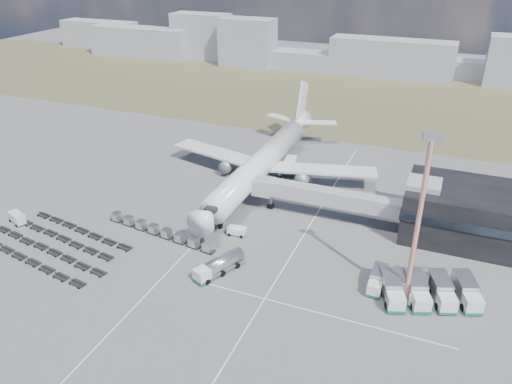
% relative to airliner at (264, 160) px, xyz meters
% --- Properties ---
extents(ground, '(420.00, 420.00, 0.00)m').
position_rel_airliner_xyz_m(ground, '(0.00, -32.38, -5.29)').
color(ground, '#565659').
rests_on(ground, ground).
extents(grass_strip, '(420.00, 90.00, 0.01)m').
position_rel_airliner_xyz_m(grass_strip, '(0.00, 77.62, -5.29)').
color(grass_strip, brown).
rests_on(grass_strip, ground).
extents(lane_markings, '(47.12, 110.00, 0.01)m').
position_rel_airliner_xyz_m(lane_markings, '(9.77, -29.38, -5.29)').
color(lane_markings, silver).
rests_on(lane_markings, ground).
extents(terminal, '(30.40, 16.40, 11.00)m').
position_rel_airliner_xyz_m(terminal, '(47.77, -8.41, -0.04)').
color(terminal, black).
rests_on(terminal, ground).
extents(jet_bridge, '(30.30, 3.80, 7.05)m').
position_rel_airliner_xyz_m(jet_bridge, '(15.90, -11.95, -0.24)').
color(jet_bridge, '#939399').
rests_on(jet_bridge, ground).
extents(airliner, '(51.59, 64.53, 17.62)m').
position_rel_airliner_xyz_m(airliner, '(0.00, 0.00, 0.00)').
color(airliner, silver).
rests_on(airliner, ground).
extents(skyline, '(313.62, 26.02, 20.78)m').
position_rel_airliner_xyz_m(skyline, '(-4.42, 116.46, 2.75)').
color(skyline, '#91939F').
rests_on(skyline, ground).
extents(fuel_tanker, '(6.15, 9.76, 3.11)m').
position_rel_airliner_xyz_m(fuel_tanker, '(6.32, -36.90, -3.74)').
color(fuel_tanker, silver).
rests_on(fuel_tanker, ground).
extents(pushback_tug, '(3.68, 2.28, 1.56)m').
position_rel_airliner_xyz_m(pushback_tug, '(4.00, -24.38, -4.51)').
color(pushback_tug, silver).
rests_on(pushback_tug, ground).
extents(utility_van, '(4.49, 3.20, 2.20)m').
position_rel_airliner_xyz_m(utility_van, '(-38.63, -36.95, -4.19)').
color(utility_van, silver).
rests_on(utility_van, ground).
extents(catering_truck, '(3.92, 7.01, 3.04)m').
position_rel_airliner_xyz_m(catering_truck, '(4.00, 7.21, -3.74)').
color(catering_truck, silver).
rests_on(catering_truck, ground).
extents(service_trucks_near, '(8.95, 6.84, 2.68)m').
position_rel_airliner_xyz_m(service_trucks_near, '(35.14, -30.71, -3.83)').
color(service_trucks_near, silver).
rests_on(service_trucks_near, ground).
extents(service_trucks_far, '(16.16, 12.32, 3.18)m').
position_rel_airliner_xyz_m(service_trucks_far, '(39.96, -30.77, -3.56)').
color(service_trucks_far, silver).
rests_on(service_trucks_far, ground).
extents(uld_row, '(24.94, 5.07, 1.69)m').
position_rel_airliner_xyz_m(uld_row, '(-9.52, -30.28, -4.28)').
color(uld_row, black).
rests_on(uld_row, ground).
extents(baggage_dollies, '(30.97, 18.11, 0.69)m').
position_rel_airliner_xyz_m(baggage_dollies, '(-26.11, -40.86, -4.95)').
color(baggage_dollies, black).
rests_on(baggage_dollies, ground).
extents(floodlight_mast, '(2.66, 2.16, 27.93)m').
position_rel_airliner_xyz_m(floodlight_mast, '(36.64, -32.03, 8.70)').
color(floodlight_mast, red).
rests_on(floodlight_mast, ground).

